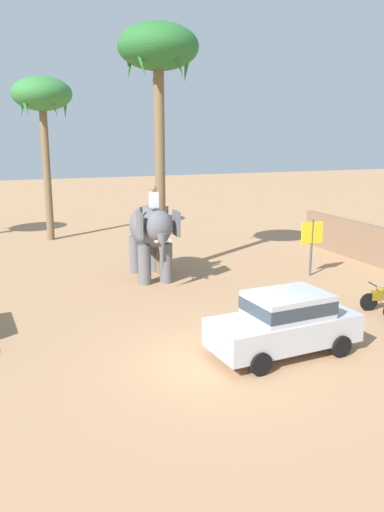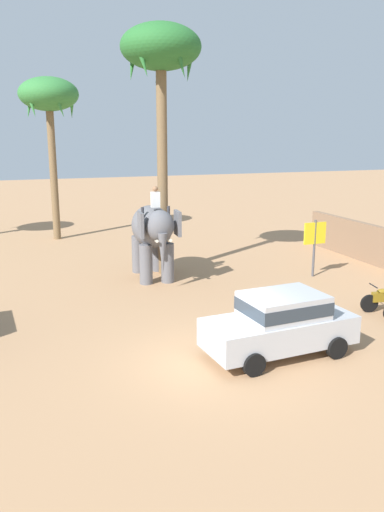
% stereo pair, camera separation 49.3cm
% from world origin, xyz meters
% --- Properties ---
extents(ground_plane, '(120.00, 120.00, 0.00)m').
position_xyz_m(ground_plane, '(0.00, 0.00, 0.00)').
color(ground_plane, tan).
extents(car_sedan_foreground, '(4.20, 2.08, 1.70)m').
position_xyz_m(car_sedan_foreground, '(1.71, -0.18, 0.93)').
color(car_sedan_foreground, '#B7BABF').
rests_on(car_sedan_foreground, ground).
extents(elephant_with_mahout, '(1.85, 3.94, 3.88)m').
position_xyz_m(elephant_with_mahout, '(0.59, 8.28, 1.99)').
color(elephant_with_mahout, slate).
rests_on(elephant_with_mahout, ground).
extents(palm_tree_behind_elephant, '(3.20, 3.20, 8.85)m').
position_xyz_m(palm_tree_behind_elephant, '(-2.30, 18.19, 7.66)').
color(palm_tree_behind_elephant, brown).
rests_on(palm_tree_behind_elephant, ground).
extents(palm_tree_left_of_road, '(3.20, 3.20, 10.07)m').
position_xyz_m(palm_tree_left_of_road, '(1.23, 8.97, 8.78)').
color(palm_tree_left_of_road, brown).
rests_on(palm_tree_left_of_road, ground).
extents(signboard_yellow, '(1.00, 0.10, 2.40)m').
position_xyz_m(signboard_yellow, '(6.96, 6.27, 1.69)').
color(signboard_yellow, '#4C4C51').
rests_on(signboard_yellow, ground).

